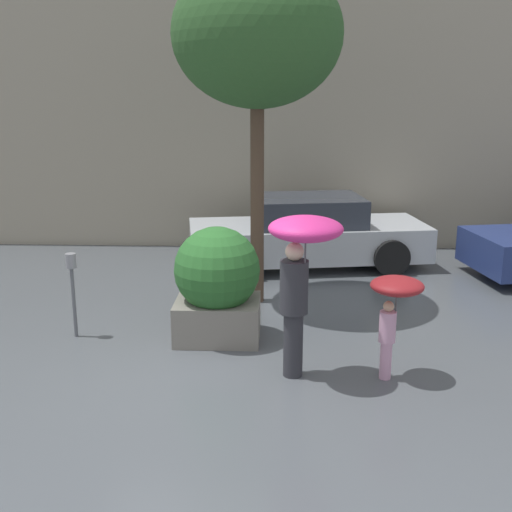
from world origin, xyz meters
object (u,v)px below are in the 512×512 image
object	(u,v)px
street_tree	(257,36)
parking_meter	(72,277)
person_child	(395,299)
parked_car_near	(308,234)
planter_box	(217,283)
person_adult	(301,259)

from	to	relation	value
street_tree	parking_meter	world-z (taller)	street_tree
person_child	parked_car_near	xyz separation A→B (m)	(-0.80, 4.95, -0.37)
street_tree	parking_meter	distance (m)	4.36
street_tree	planter_box	bearing A→B (deg)	-106.52
person_adult	street_tree	xyz separation A→B (m)	(-0.60, 2.80, 2.61)
person_adult	parking_meter	bearing A→B (deg)	-163.50
person_child	person_adult	bearing A→B (deg)	170.99
person_adult	street_tree	world-z (taller)	street_tree
parked_car_near	street_tree	bearing A→B (deg)	148.70
parked_car_near	street_tree	world-z (taller)	street_tree
person_child	parking_meter	world-z (taller)	person_child
planter_box	person_child	distance (m)	2.47
parking_meter	person_child	bearing A→B (deg)	-15.52
planter_box	parking_meter	world-z (taller)	planter_box
planter_box	parked_car_near	xyz separation A→B (m)	(1.37, 3.79, -0.18)
person_child	street_tree	distance (m)	4.48
person_adult	person_child	size ratio (longest dim) A/B	1.57
person_child	street_tree	xyz separation A→B (m)	(-1.69, 2.78, 3.08)
person_adult	person_child	world-z (taller)	person_adult
planter_box	person_child	world-z (taller)	planter_box
planter_box	person_adult	bearing A→B (deg)	-47.59
parking_meter	parked_car_near	bearing A→B (deg)	48.67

